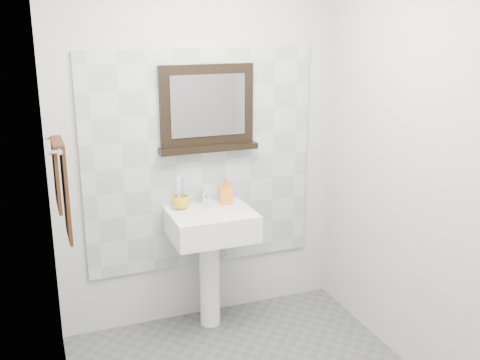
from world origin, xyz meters
The scene contains 12 objects.
back_wall centered at (0.00, 1.10, 1.25)m, with size 2.00×0.01×2.50m, color #BAB7B0.
front_wall centered at (0.00, -1.10, 1.25)m, with size 2.00×0.01×2.50m, color #BAB7B0.
left_wall centered at (-1.00, 0.00, 1.25)m, with size 0.01×2.20×2.50m, color #BAB7B0.
right_wall centered at (1.00, 0.00, 1.25)m, with size 0.01×2.20×2.50m, color #BAB7B0.
splashback centered at (0.00, 1.09, 1.15)m, with size 1.60×0.02×1.50m, color #A9B2B7.
pedestal_sink centered at (-0.01, 0.87, 0.68)m, with size 0.55×0.44×0.96m.
toothbrush_cup centered at (-0.18, 0.99, 0.91)m, with size 0.11×0.11×0.09m, color gold.
toothbrushes centered at (-0.18, 0.99, 0.98)m, with size 0.05×0.04×0.21m.
soap_dispenser centered at (0.14, 0.99, 0.95)m, with size 0.08×0.09×0.19m, color #E15B1A.
framed_mirror centered at (0.04, 1.06, 1.50)m, with size 0.68×0.11×0.57m.
towel_bar centered at (-0.95, 0.58, 1.44)m, with size 0.07×0.40×0.03m.
hand_towel centered at (-0.94, 0.58, 1.23)m, with size 0.06×0.30×0.55m.
Camera 1 is at (-1.08, -2.48, 2.08)m, focal length 42.00 mm.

